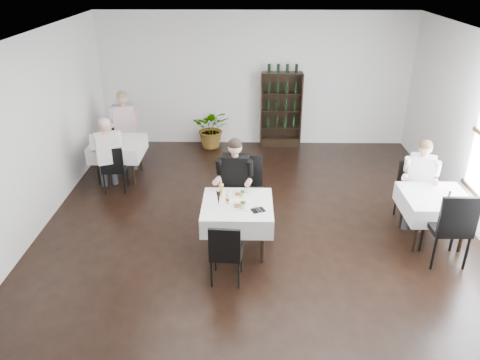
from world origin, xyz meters
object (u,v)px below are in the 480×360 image
wine_shelf (281,111)px  diner_main (234,178)px  main_table (237,212)px  potted_tree (212,128)px

wine_shelf → diner_main: wine_shelf is taller
diner_main → main_table: bearing=-84.3°
diner_main → wine_shelf: bearing=75.5°
wine_shelf → main_table: wine_shelf is taller
main_table → potted_tree: size_ratio=1.12×
main_table → diner_main: bearing=95.7°
potted_tree → diner_main: bearing=-80.3°
potted_tree → main_table: bearing=-80.8°
main_table → potted_tree: potted_tree is taller
main_table → diner_main: diner_main is taller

